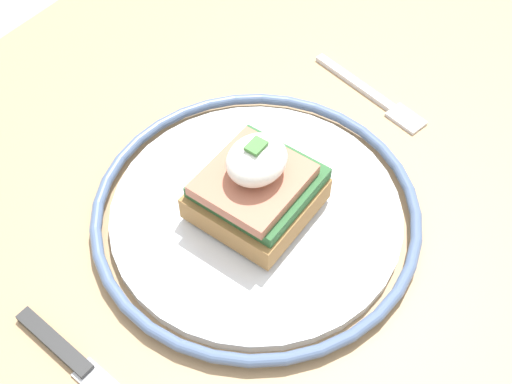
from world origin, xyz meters
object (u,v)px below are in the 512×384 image
at_px(plate, 256,211).
at_px(sandwich, 257,186).
at_px(knife, 89,374).
at_px(fork, 373,95).

bearing_deg(plate, sandwich, 103.38).
xyz_separation_m(plate, knife, (0.19, -0.01, -0.01)).
xyz_separation_m(sandwich, knife, (0.19, -0.02, -0.04)).
bearing_deg(fork, sandwich, -2.10).
height_order(fork, knife, knife).
bearing_deg(fork, plate, -2.49).
height_order(sandwich, fork, sandwich).
height_order(plate, fork, plate).
relative_size(sandwich, fork, 0.67).
bearing_deg(sandwich, fork, 177.90).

